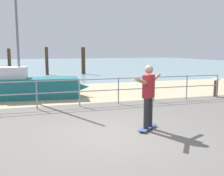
{
  "coord_description": "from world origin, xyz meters",
  "views": [
    {
      "loc": [
        -2.12,
        -6.01,
        2.12
      ],
      "look_at": [
        0.41,
        2.0,
        0.9
      ],
      "focal_mm": 41.99,
      "sensor_mm": 36.0,
      "label": 1
    }
  ],
  "objects_px": {
    "sailboat": "(31,87)",
    "skateboarder": "(149,93)",
    "bollard_short": "(216,89)",
    "skateboard": "(148,128)",
    "seagull": "(216,79)"
  },
  "relations": [
    {
      "from": "sailboat",
      "to": "skateboarder",
      "type": "relative_size",
      "value": 3.52
    },
    {
      "from": "skateboarder",
      "to": "bollard_short",
      "type": "distance_m",
      "value": 6.27
    },
    {
      "from": "skateboard",
      "to": "skateboarder",
      "type": "relative_size",
      "value": 0.45
    },
    {
      "from": "skateboarder",
      "to": "seagull",
      "type": "height_order",
      "value": "skateboarder"
    },
    {
      "from": "bollard_short",
      "to": "seagull",
      "type": "distance_m",
      "value": 0.45
    },
    {
      "from": "sailboat",
      "to": "skateboard",
      "type": "relative_size",
      "value": 7.87
    },
    {
      "from": "sailboat",
      "to": "bollard_short",
      "type": "bearing_deg",
      "value": -15.41
    },
    {
      "from": "bollard_short",
      "to": "seagull",
      "type": "relative_size",
      "value": 1.52
    },
    {
      "from": "skateboard",
      "to": "bollard_short",
      "type": "xyz_separation_m",
      "value": [
        5.08,
        3.62,
        0.3
      ]
    },
    {
      "from": "seagull",
      "to": "sailboat",
      "type": "bearing_deg",
      "value": 164.69
    },
    {
      "from": "skateboard",
      "to": "seagull",
      "type": "xyz_separation_m",
      "value": [
        5.08,
        3.63,
        0.75
      ]
    },
    {
      "from": "skateboarder",
      "to": "seagull",
      "type": "bearing_deg",
      "value": 35.58
    },
    {
      "from": "sailboat",
      "to": "bollard_short",
      "type": "distance_m",
      "value": 8.29
    },
    {
      "from": "skateboarder",
      "to": "seagull",
      "type": "distance_m",
      "value": 6.25
    },
    {
      "from": "skateboarder",
      "to": "bollard_short",
      "type": "xyz_separation_m",
      "value": [
        5.08,
        3.62,
        -0.65
      ]
    }
  ]
}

